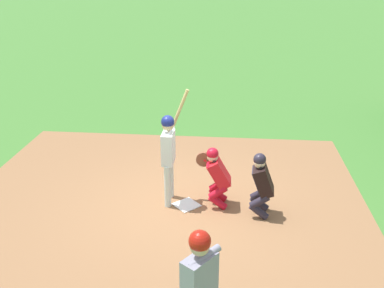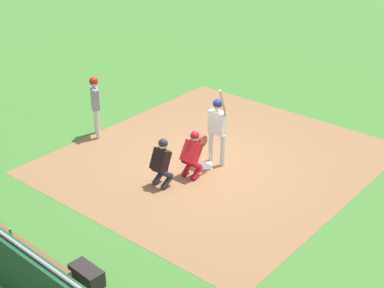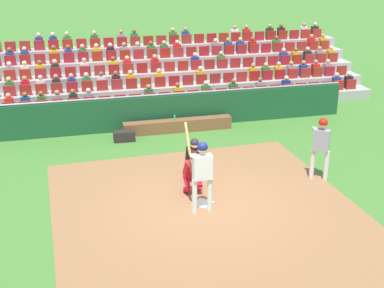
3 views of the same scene
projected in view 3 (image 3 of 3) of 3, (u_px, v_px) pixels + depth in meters
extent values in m
plane|color=#3E742E|center=(203.00, 204.00, 13.47)|extent=(160.00, 160.00, 0.00)
cube|color=#8A603E|center=(208.00, 213.00, 13.02)|extent=(7.87, 8.52, 0.01)
cube|color=white|center=(203.00, 203.00, 13.46)|extent=(0.62, 0.62, 0.02)
cylinder|color=silver|center=(210.00, 194.00, 12.99)|extent=(0.13, 0.13, 0.89)
cylinder|color=silver|center=(195.00, 196.00, 12.89)|extent=(0.13, 0.13, 0.89)
cube|color=silver|center=(202.00, 167.00, 12.67)|extent=(0.48, 0.23, 0.63)
sphere|color=tan|center=(203.00, 149.00, 12.50)|extent=(0.23, 0.23, 0.23)
sphere|color=navy|center=(203.00, 147.00, 12.48)|extent=(0.26, 0.26, 0.26)
cylinder|color=silver|center=(200.00, 156.00, 12.57)|extent=(0.50, 0.13, 0.14)
cylinder|color=silver|center=(193.00, 157.00, 12.52)|extent=(0.18, 0.14, 0.13)
cylinder|color=tan|center=(188.00, 139.00, 12.52)|extent=(0.12, 0.37, 0.78)
sphere|color=black|center=(190.00, 155.00, 12.52)|extent=(0.06, 0.06, 0.06)
cylinder|color=red|center=(198.00, 188.00, 13.99)|extent=(0.16, 0.39, 0.34)
cylinder|color=red|center=(198.00, 180.00, 13.91)|extent=(0.16, 0.39, 0.33)
cylinder|color=red|center=(187.00, 189.00, 13.90)|extent=(0.16, 0.39, 0.34)
cylinder|color=red|center=(187.00, 182.00, 13.83)|extent=(0.16, 0.39, 0.33)
cube|color=red|center=(193.00, 169.00, 13.76)|extent=(0.45, 0.51, 0.60)
cube|color=red|center=(194.00, 171.00, 13.66)|extent=(0.39, 0.29, 0.43)
sphere|color=beige|center=(194.00, 159.00, 13.51)|extent=(0.22, 0.22, 0.22)
cube|color=black|center=(194.00, 159.00, 13.51)|extent=(0.21, 0.14, 0.19)
sphere|color=red|center=(194.00, 157.00, 13.49)|extent=(0.24, 0.24, 0.24)
cylinder|color=brown|center=(192.00, 166.00, 13.36)|extent=(0.09, 0.30, 0.30)
cylinder|color=red|center=(189.00, 166.00, 13.53)|extent=(0.17, 0.40, 0.22)
cylinder|color=#26212E|center=(200.00, 175.00, 14.78)|extent=(0.15, 0.39, 0.34)
cylinder|color=#26212E|center=(200.00, 168.00, 14.70)|extent=(0.15, 0.39, 0.33)
cylinder|color=#26212E|center=(189.00, 176.00, 14.72)|extent=(0.15, 0.39, 0.34)
cylinder|color=#26212E|center=(189.00, 169.00, 14.64)|extent=(0.15, 0.39, 0.33)
cube|color=black|center=(194.00, 156.00, 14.58)|extent=(0.44, 0.44, 0.60)
cube|color=#26212E|center=(195.00, 157.00, 14.47)|extent=(0.39, 0.23, 0.45)
sphere|color=beige|center=(195.00, 145.00, 14.36)|extent=(0.22, 0.22, 0.22)
cube|color=black|center=(195.00, 145.00, 14.36)|extent=(0.20, 0.12, 0.20)
sphere|color=#26212E|center=(195.00, 143.00, 14.34)|extent=(0.24, 0.24, 0.24)
cube|color=#18492A|center=(158.00, 112.00, 18.82)|extent=(14.23, 0.24, 1.21)
cylinder|color=gray|center=(158.00, 95.00, 18.59)|extent=(14.23, 0.07, 0.07)
cube|color=brown|center=(178.00, 125.00, 18.59)|extent=(3.90, 0.40, 0.44)
cylinder|color=green|center=(175.00, 118.00, 18.39)|extent=(0.07, 0.07, 0.20)
cube|color=black|center=(124.00, 136.00, 17.69)|extent=(0.73, 0.38, 0.35)
cylinder|color=silver|center=(326.00, 166.00, 14.67)|extent=(0.18, 0.18, 0.87)
cylinder|color=silver|center=(312.00, 164.00, 14.80)|extent=(0.18, 0.18, 0.87)
cube|color=gray|center=(322.00, 140.00, 14.47)|extent=(0.48, 0.43, 0.62)
sphere|color=tan|center=(323.00, 125.00, 14.30)|extent=(0.23, 0.23, 0.23)
sphere|color=#B41A0F|center=(323.00, 122.00, 14.28)|extent=(0.25, 0.25, 0.25)
cylinder|color=gray|center=(321.00, 130.00, 14.40)|extent=(0.41, 0.37, 0.14)
cylinder|color=gray|center=(314.00, 129.00, 14.45)|extent=(0.15, 0.18, 0.13)
cube|color=#9B9A99|center=(150.00, 107.00, 20.71)|extent=(19.25, 0.88, 0.41)
cube|color=maroon|center=(351.00, 84.00, 22.45)|extent=(0.44, 0.10, 0.42)
cube|color=black|center=(348.00, 82.00, 22.64)|extent=(0.32, 0.22, 0.52)
sphere|color=beige|center=(349.00, 74.00, 22.51)|extent=(0.19, 0.19, 0.19)
cube|color=maroon|center=(339.00, 85.00, 22.32)|extent=(0.44, 0.10, 0.42)
cube|color=navy|center=(336.00, 83.00, 22.51)|extent=(0.32, 0.22, 0.52)
sphere|color=#D2AA8D|center=(337.00, 75.00, 22.38)|extent=(0.19, 0.19, 0.19)
cube|color=maroon|center=(326.00, 86.00, 22.18)|extent=(0.44, 0.10, 0.42)
cube|color=maroon|center=(314.00, 87.00, 22.05)|extent=(0.44, 0.10, 0.42)
cube|color=maroon|center=(301.00, 88.00, 21.91)|extent=(0.44, 0.10, 0.42)
cube|color=maroon|center=(288.00, 89.00, 21.78)|extent=(0.44, 0.10, 0.42)
cube|color=navy|center=(286.00, 86.00, 21.97)|extent=(0.32, 0.22, 0.52)
sphere|color=beige|center=(286.00, 78.00, 21.84)|extent=(0.19, 0.19, 0.19)
cube|color=maroon|center=(275.00, 90.00, 21.65)|extent=(0.44, 0.10, 0.42)
cube|color=maroon|center=(262.00, 91.00, 21.51)|extent=(0.44, 0.10, 0.42)
cube|color=gray|center=(260.00, 88.00, 21.71)|extent=(0.32, 0.22, 0.52)
sphere|color=brown|center=(260.00, 80.00, 21.58)|extent=(0.19, 0.19, 0.19)
cube|color=maroon|center=(248.00, 91.00, 21.38)|extent=(0.44, 0.10, 0.42)
cube|color=maroon|center=(235.00, 92.00, 21.25)|extent=(0.44, 0.10, 0.42)
cube|color=#237135|center=(233.00, 90.00, 21.44)|extent=(0.32, 0.22, 0.52)
sphere|color=brown|center=(233.00, 81.00, 21.31)|extent=(0.19, 0.19, 0.19)
cube|color=maroon|center=(221.00, 93.00, 21.11)|extent=(0.44, 0.10, 0.42)
cube|color=maroon|center=(207.00, 94.00, 20.98)|extent=(0.44, 0.10, 0.42)
cube|color=#2F7A34|center=(206.00, 92.00, 21.17)|extent=(0.32, 0.22, 0.52)
sphere|color=beige|center=(206.00, 83.00, 21.04)|extent=(0.19, 0.19, 0.19)
cube|color=maroon|center=(193.00, 95.00, 20.85)|extent=(0.44, 0.10, 0.42)
cube|color=maroon|center=(179.00, 96.00, 20.71)|extent=(0.44, 0.10, 0.42)
cube|color=gold|center=(178.00, 93.00, 20.90)|extent=(0.32, 0.22, 0.52)
sphere|color=brown|center=(178.00, 85.00, 20.78)|extent=(0.19, 0.19, 0.19)
cube|color=maroon|center=(164.00, 97.00, 20.58)|extent=(0.44, 0.10, 0.42)
cube|color=maroon|center=(150.00, 98.00, 20.45)|extent=(0.44, 0.10, 0.42)
cube|color=#276939|center=(149.00, 95.00, 20.64)|extent=(0.32, 0.22, 0.52)
sphere|color=#AC744E|center=(149.00, 87.00, 20.51)|extent=(0.19, 0.19, 0.19)
cube|color=maroon|center=(135.00, 99.00, 20.31)|extent=(0.44, 0.10, 0.42)
cube|color=maroon|center=(120.00, 100.00, 20.18)|extent=(0.44, 0.10, 0.42)
cube|color=maroon|center=(105.00, 101.00, 20.04)|extent=(0.44, 0.10, 0.42)
cube|color=maroon|center=(89.00, 102.00, 19.91)|extent=(0.44, 0.10, 0.42)
cube|color=gray|center=(89.00, 99.00, 20.10)|extent=(0.32, 0.22, 0.52)
sphere|color=beige|center=(88.00, 90.00, 19.97)|extent=(0.19, 0.19, 0.19)
cube|color=maroon|center=(74.00, 103.00, 19.78)|extent=(0.44, 0.10, 0.42)
cube|color=#1D3021|center=(73.00, 100.00, 19.97)|extent=(0.32, 0.22, 0.52)
sphere|color=brown|center=(73.00, 91.00, 19.84)|extent=(0.19, 0.19, 0.19)
cube|color=maroon|center=(58.00, 104.00, 19.64)|extent=(0.44, 0.10, 0.42)
cube|color=gray|center=(58.00, 102.00, 19.84)|extent=(0.32, 0.22, 0.52)
sphere|color=#AD7759|center=(57.00, 92.00, 19.71)|extent=(0.19, 0.19, 0.19)
cube|color=maroon|center=(42.00, 106.00, 19.51)|extent=(0.44, 0.10, 0.42)
cube|color=#36692F|center=(42.00, 103.00, 19.70)|extent=(0.32, 0.22, 0.52)
sphere|color=brown|center=(41.00, 93.00, 19.57)|extent=(0.19, 0.19, 0.19)
cube|color=maroon|center=(26.00, 107.00, 19.38)|extent=(0.44, 0.10, 0.42)
cube|color=navy|center=(26.00, 104.00, 19.57)|extent=(0.32, 0.22, 0.52)
sphere|color=brown|center=(25.00, 94.00, 19.44)|extent=(0.19, 0.19, 0.19)
cube|color=maroon|center=(9.00, 108.00, 19.24)|extent=(0.44, 0.10, 0.42)
cube|color=red|center=(9.00, 105.00, 19.44)|extent=(0.32, 0.22, 0.52)
sphere|color=tan|center=(8.00, 95.00, 19.31)|extent=(0.19, 0.19, 0.19)
cube|color=#9B9A99|center=(146.00, 97.00, 21.44)|extent=(19.25, 0.88, 0.82)
cube|color=maroon|center=(342.00, 71.00, 23.10)|extent=(0.44, 0.10, 0.42)
cube|color=maroon|center=(330.00, 71.00, 22.96)|extent=(0.44, 0.10, 0.42)
cube|color=gray|center=(327.00, 69.00, 23.16)|extent=(0.32, 0.22, 0.52)
sphere|color=beige|center=(328.00, 61.00, 23.03)|extent=(0.19, 0.19, 0.19)
cube|color=maroon|center=(318.00, 72.00, 22.83)|extent=(0.44, 0.10, 0.42)
cube|color=red|center=(315.00, 70.00, 23.02)|extent=(0.32, 0.22, 0.52)
sphere|color=#A7795C|center=(316.00, 62.00, 22.89)|extent=(0.19, 0.19, 0.19)
cube|color=maroon|center=(305.00, 73.00, 22.70)|extent=(0.44, 0.10, 0.42)
cube|color=navy|center=(303.00, 71.00, 22.89)|extent=(0.32, 0.22, 0.52)
sphere|color=#A27E54|center=(304.00, 62.00, 22.76)|extent=(0.19, 0.19, 0.19)
cube|color=maroon|center=(293.00, 74.00, 22.56)|extent=(0.44, 0.10, 0.42)
cube|color=gray|center=(291.00, 71.00, 22.76)|extent=(0.32, 0.22, 0.52)
sphere|color=#A98157|center=(291.00, 63.00, 22.63)|extent=(0.19, 0.19, 0.19)
cube|color=maroon|center=(280.00, 74.00, 22.43)|extent=(0.44, 0.10, 0.42)
cube|color=gold|center=(278.00, 72.00, 22.62)|extent=(0.32, 0.22, 0.52)
sphere|color=#CD9E8E|center=(279.00, 64.00, 22.49)|extent=(0.19, 0.19, 0.19)
cube|color=maroon|center=(268.00, 75.00, 22.30)|extent=(0.44, 0.10, 0.42)
cube|color=#35782E|center=(266.00, 73.00, 22.49)|extent=(0.32, 0.22, 0.52)
sphere|color=#CDB288|center=(266.00, 65.00, 22.36)|extent=(0.19, 0.19, 0.19)
cube|color=maroon|center=(255.00, 76.00, 22.16)|extent=(0.44, 0.10, 0.42)
cube|color=gold|center=(253.00, 74.00, 22.35)|extent=(0.32, 0.22, 0.52)
sphere|color=#A07E5A|center=(253.00, 65.00, 22.23)|extent=(0.19, 0.19, 0.19)
cube|color=maroon|center=(242.00, 77.00, 22.03)|extent=(0.44, 0.10, 0.42)
cube|color=maroon|center=(228.00, 78.00, 21.90)|extent=(0.44, 0.10, 0.42)
cube|color=maroon|center=(215.00, 78.00, 21.76)|extent=(0.44, 0.10, 0.42)
cube|color=maroon|center=(202.00, 79.00, 21.63)|extent=(0.44, 0.10, 0.42)
cube|color=gold|center=(200.00, 77.00, 21.82)|extent=(0.32, 0.22, 0.52)
sphere|color=beige|center=(200.00, 68.00, 21.69)|extent=(0.19, 0.19, 0.19)
cube|color=maroon|center=(188.00, 80.00, 21.49)|extent=(0.44, 0.10, 0.42)
cube|color=maroon|center=(174.00, 81.00, 21.36)|extent=(0.44, 0.10, 0.42)
cube|color=maroon|center=(160.00, 82.00, 21.23)|extent=(0.44, 0.10, 0.42)
cube|color=gold|center=(159.00, 79.00, 21.42)|extent=(0.32, 0.22, 0.52)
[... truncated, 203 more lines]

